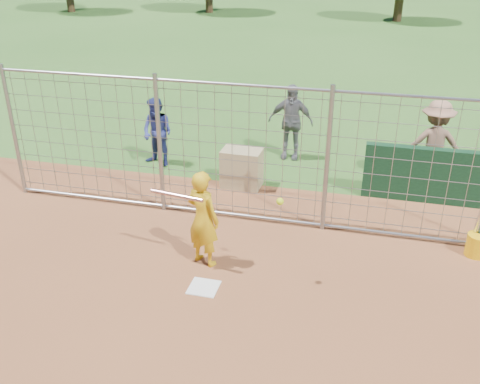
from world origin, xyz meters
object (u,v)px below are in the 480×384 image
(batter, at_px, (203,219))
(equipment_bin, at_px, (242,168))
(bucket_with_bats, at_px, (477,242))
(bystander_a, at_px, (157,132))
(bystander_c, at_px, (434,144))
(bystander_b, at_px, (291,122))

(batter, relative_size, equipment_bin, 1.98)
(bucket_with_bats, bearing_deg, bystander_a, 160.48)
(batter, relative_size, bystander_c, 0.87)
(equipment_bin, bearing_deg, bucket_with_bats, -19.29)
(batter, relative_size, bystander_a, 1.03)
(bystander_a, distance_m, bucket_with_bats, 6.84)
(bystander_a, distance_m, bystander_c, 5.85)
(batter, distance_m, bystander_b, 4.76)
(batter, distance_m, equipment_bin, 2.96)
(bystander_c, bearing_deg, batter, 45.64)
(bystander_a, bearing_deg, bystander_b, 39.13)
(batter, bearing_deg, bystander_a, -35.75)
(bystander_b, bearing_deg, bucket_with_bats, -43.43)
(bystander_a, xyz_separation_m, bucket_with_bats, (6.43, -2.28, -0.52))
(bystander_b, height_order, bystander_c, bystander_c)
(bystander_b, bearing_deg, bystander_c, -14.75)
(bystander_b, xyz_separation_m, equipment_bin, (-0.69, -1.79, -0.47))
(bystander_c, relative_size, equipment_bin, 2.26)
(bystander_b, relative_size, bucket_with_bats, 1.79)
(batter, xyz_separation_m, equipment_bin, (-0.12, 2.93, -0.39))
(batter, bearing_deg, bucket_with_bats, -140.54)
(bystander_c, bearing_deg, equipment_bin, 13.24)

